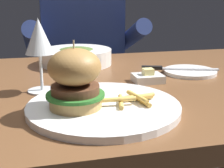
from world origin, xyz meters
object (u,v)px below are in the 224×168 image
Objects in this scene: wine_glass at (39,39)px; diner_person at (83,80)px; main_plate at (106,106)px; table_knife at (173,68)px; bread_plate at (190,72)px; burger_sandwich at (75,78)px; soup_bowl at (76,56)px; butter_dish at (148,78)px.

wine_glass is 0.79m from diner_person.
table_knife reaches higher than main_plate.
table_knife reaches higher than bread_plate.
wine_glass reaches higher than burger_sandwich.
wine_glass reaches higher than bread_plate.
diner_person reaches higher than bread_plate.
burger_sandwich reaches higher than soup_bowl.
main_plate is at bearing -142.21° from bread_plate.
burger_sandwich is 1.67× the size of butter_dish.
burger_sandwich is at bearing -97.27° from soup_bowl.
wine_glass reaches higher than soup_bowl.
table_knife is at bearing 14.29° from wine_glass.
burger_sandwich is 0.85× the size of bread_plate.
main_plate is 3.96× the size of butter_dish.
diner_person is at bearing 81.24° from burger_sandwich.
main_plate is 0.26× the size of diner_person.
butter_dish is 0.07× the size of diner_person.
burger_sandwich is at bearing -69.62° from wine_glass.
burger_sandwich is at bearing -172.15° from main_plate.
wine_glass is (-0.12, 0.15, 0.12)m from main_plate.
butter_dish is at bearing -83.52° from diner_person.
table_knife is 2.81× the size of butter_dish.
soup_bowl is at bearing 145.14° from table_knife.
diner_person is (0.13, 0.87, -0.25)m from burger_sandwich.
soup_bowl is 0.48m from diner_person.
soup_bowl is at bearing 121.49° from butter_dish.
main_plate is 0.23m from butter_dish.
wine_glass is 0.76× the size of soup_bowl.
main_plate is at bearing 7.85° from burger_sandwich.
butter_dish is (0.15, 0.18, 0.00)m from main_plate.
wine_glass is (-0.06, 0.16, 0.05)m from burger_sandwich.
table_knife is 0.67m from diner_person.
diner_person reaches higher than main_plate.
diner_person is (0.07, 0.86, -0.18)m from main_plate.
burger_sandwich reaches higher than bread_plate.
butter_dish is 0.72m from diner_person.
table_knife is at bearing -73.56° from diner_person.
diner_person is at bearing 74.63° from wine_glass.
bread_plate is (0.36, 0.24, -0.07)m from burger_sandwich.
wine_glass is 1.13× the size of bread_plate.
soup_bowl is at bearing 82.73° from burger_sandwich.
bread_plate is 0.36m from soup_bowl.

